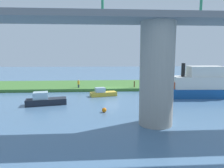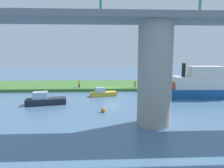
% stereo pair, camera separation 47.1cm
% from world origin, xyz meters
% --- Properties ---
extents(ground_plane, '(160.00, 160.00, 0.00)m').
position_xyz_m(ground_plane, '(0.00, 0.00, 0.00)').
color(ground_plane, '#4C7093').
extents(grassy_bank, '(80.00, 12.00, 0.50)m').
position_xyz_m(grassy_bank, '(0.00, -6.00, 0.25)').
color(grassy_bank, '#427533').
rests_on(grassy_bank, ground).
extents(bridge_pylon, '(2.91, 2.91, 8.81)m').
position_xyz_m(bridge_pylon, '(-2.85, 16.54, 4.41)').
color(bridge_pylon, '#9E998E').
rests_on(bridge_pylon, ground).
extents(bridge_span, '(64.23, 4.30, 3.25)m').
position_xyz_m(bridge_span, '(-2.85, 16.52, 9.31)').
color(bridge_span, slate).
rests_on(bridge_span, bridge_pylon).
extents(person_on_bank, '(0.43, 0.43, 1.39)m').
position_xyz_m(person_on_bank, '(5.66, -1.59, 1.20)').
color(person_on_bank, '#2D334C').
rests_on(person_on_bank, grassy_bank).
extents(mooring_post, '(0.20, 0.20, 1.06)m').
position_xyz_m(mooring_post, '(-4.15, -1.42, 1.03)').
color(mooring_post, brown).
rests_on(mooring_post, grassy_bank).
extents(motorboat_red, '(9.85, 3.72, 4.96)m').
position_xyz_m(motorboat_red, '(-12.37, 5.20, 1.84)').
color(motorboat_red, '#195199').
rests_on(motorboat_red, ground).
extents(motorboat_white, '(4.15, 2.37, 1.31)m').
position_xyz_m(motorboat_white, '(1.56, 3.70, 0.47)').
color(motorboat_white, gold).
rests_on(motorboat_white, ground).
extents(riverboat_paddlewheel, '(5.06, 2.70, 1.60)m').
position_xyz_m(riverboat_paddlewheel, '(8.79, 8.60, 0.57)').
color(riverboat_paddlewheel, '#1E232D').
rests_on(riverboat_paddlewheel, ground).
extents(marker_buoy, '(0.50, 0.50, 0.50)m').
position_xyz_m(marker_buoy, '(1.56, 12.53, 0.25)').
color(marker_buoy, orange).
rests_on(marker_buoy, ground).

